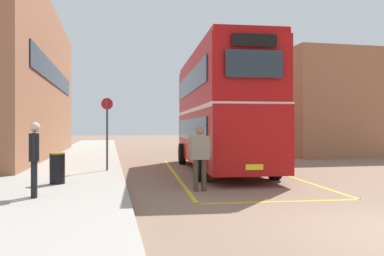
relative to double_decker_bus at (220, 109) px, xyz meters
name	(u,v)px	position (x,y,z in m)	size (l,w,h in m)	color
ground_plane	(206,161)	(0.53, 4.58, -2.51)	(135.60, 135.60, 0.00)	#846651
sidewalk_left	(82,158)	(-5.97, 6.98, -2.44)	(4.00, 57.60, 0.14)	#A39E93
brick_building_left	(6,83)	(-10.22, 8.50, 1.82)	(5.37, 19.52, 8.65)	#9E6647
depot_building_right	(296,108)	(9.19, 11.45, 0.74)	(6.39, 14.03, 6.49)	#9E6647
double_decker_bus	(220,109)	(0.00, 0.00, 0.00)	(3.30, 9.79, 4.75)	black
single_deck_bus	(222,129)	(4.46, 14.95, -0.87)	(3.00, 8.66, 3.02)	black
pedestrian_boarding	(200,153)	(-1.98, -4.86, -1.45)	(0.60, 0.27, 1.80)	#473828
pedestrian_waiting_near	(34,154)	(-6.15, -5.73, -1.35)	(0.29, 0.58, 1.75)	black
litter_bin	(57,168)	(-5.91, -3.56, -1.92)	(0.45, 0.45, 0.90)	black
bus_stop_sign	(107,127)	(-4.53, -0.29, -0.72)	(0.44, 0.12, 2.74)	#4C4C51
bay_marking_yellow	(232,176)	(-0.07, -1.84, -2.51)	(5.01, 11.94, 0.01)	gold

